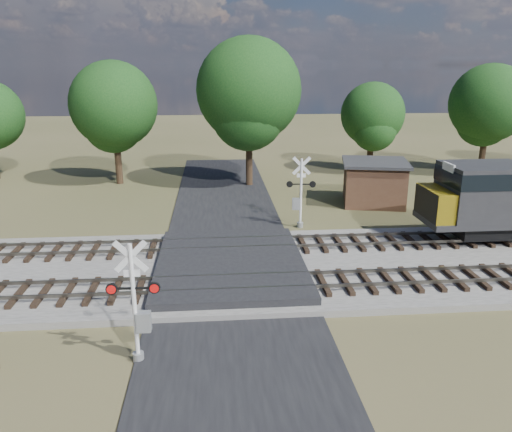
{
  "coord_description": "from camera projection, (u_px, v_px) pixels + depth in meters",
  "views": [
    {
      "loc": [
        -0.69,
        -21.92,
        9.61
      ],
      "look_at": [
        1.37,
        2.0,
        2.32
      ],
      "focal_mm": 35.0,
      "sensor_mm": 36.0,
      "label": 1
    }
  ],
  "objects": [
    {
      "name": "crossing_panel",
      "position": [
        231.0,
        265.0,
        24.13
      ],
      "size": [
        7.0,
        9.0,
        0.62
      ],
      "primitive_type": "cube",
      "color": "#262628",
      "rests_on": "ground"
    },
    {
      "name": "road",
      "position": [
        231.0,
        275.0,
        23.73
      ],
      "size": [
        7.0,
        60.0,
        0.08
      ],
      "primitive_type": "cube",
      "color": "black",
      "rests_on": "ground"
    },
    {
      "name": "equipment_shed",
      "position": [
        374.0,
        182.0,
        35.72
      ],
      "size": [
        5.39,
        5.39,
        3.09
      ],
      "rotation": [
        0.0,
        0.0,
        -0.21
      ],
      "color": "#472C1E",
      "rests_on": "ground"
    },
    {
      "name": "ground",
      "position": [
        231.0,
        275.0,
        23.74
      ],
      "size": [
        160.0,
        160.0,
        0.0
      ],
      "primitive_type": "plane",
      "color": "#434726",
      "rests_on": "ground"
    },
    {
      "name": "track_near",
      "position": [
        303.0,
        283.0,
        21.97
      ],
      "size": [
        140.0,
        2.6,
        0.33
      ],
      "color": "black",
      "rests_on": "ballast_bed"
    },
    {
      "name": "crossing_signal_near",
      "position": [
        138.0,
        313.0,
        16.37
      ],
      "size": [
        1.75,
        0.38,
        4.35
      ],
      "rotation": [
        0.0,
        0.0,
        -0.02
      ],
      "color": "silver",
      "rests_on": "ground"
    },
    {
      "name": "ballast_bed",
      "position": [
        430.0,
        262.0,
        24.99
      ],
      "size": [
        140.0,
        10.0,
        0.3
      ],
      "primitive_type": "cube",
      "color": "gray",
      "rests_on": "ground"
    },
    {
      "name": "track_far",
      "position": [
        287.0,
        244.0,
        26.74
      ],
      "size": [
        140.0,
        2.6,
        0.33
      ],
      "color": "black",
      "rests_on": "ballast_bed"
    },
    {
      "name": "treeline",
      "position": [
        294.0,
        102.0,
        41.57
      ],
      "size": [
        84.72,
        11.56,
        11.84
      ],
      "color": "black",
      "rests_on": "ground"
    },
    {
      "name": "crossing_signal_far",
      "position": [
        299.0,
        199.0,
        30.25
      ],
      "size": [
        1.78,
        0.39,
        4.42
      ],
      "rotation": [
        0.0,
        0.0,
        3.06
      ],
      "color": "silver",
      "rests_on": "ground"
    }
  ]
}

